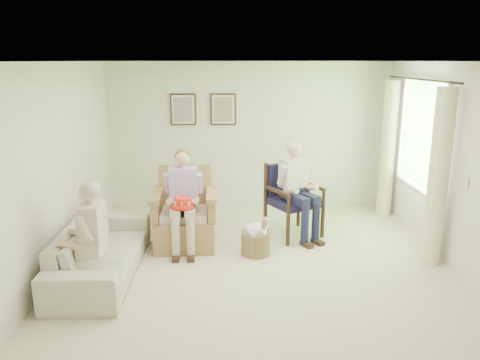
% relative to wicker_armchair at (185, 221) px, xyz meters
% --- Properties ---
extents(floor, '(5.50, 5.50, 0.00)m').
position_rel_wicker_armchair_xyz_m(floor, '(1.00, -0.89, -0.36)').
color(floor, beige).
rests_on(floor, ground).
extents(back_wall, '(5.00, 0.04, 2.60)m').
position_rel_wicker_armchair_xyz_m(back_wall, '(1.00, 1.86, 0.94)').
color(back_wall, silver).
rests_on(back_wall, ground).
extents(front_wall, '(5.00, 0.04, 2.60)m').
position_rel_wicker_armchair_xyz_m(front_wall, '(1.00, -3.64, 0.94)').
color(front_wall, silver).
rests_on(front_wall, ground).
extents(left_wall, '(0.04, 5.50, 2.60)m').
position_rel_wicker_armchair_xyz_m(left_wall, '(-1.50, -0.89, 0.94)').
color(left_wall, silver).
rests_on(left_wall, ground).
extents(right_wall, '(0.04, 5.50, 2.60)m').
position_rel_wicker_armchair_xyz_m(right_wall, '(3.50, -0.89, 0.94)').
color(right_wall, silver).
rests_on(right_wall, ground).
extents(ceiling, '(5.00, 5.50, 0.02)m').
position_rel_wicker_armchair_xyz_m(ceiling, '(1.00, -0.89, 2.24)').
color(ceiling, white).
rests_on(ceiling, back_wall).
extents(window, '(0.13, 2.50, 1.63)m').
position_rel_wicker_armchair_xyz_m(window, '(3.46, 0.31, 1.23)').
color(window, '#2D6B23').
rests_on(window, right_wall).
extents(curtain_left, '(0.34, 0.34, 2.30)m').
position_rel_wicker_armchair_xyz_m(curtain_left, '(3.33, -0.67, 0.79)').
color(curtain_left, beige).
rests_on(curtain_left, ground).
extents(curtain_right, '(0.34, 0.34, 2.30)m').
position_rel_wicker_armchair_xyz_m(curtain_right, '(3.33, 1.29, 0.79)').
color(curtain_right, beige).
rests_on(curtain_right, ground).
extents(framed_print_left, '(0.45, 0.05, 0.55)m').
position_rel_wicker_armchair_xyz_m(framed_print_left, '(-0.15, 1.83, 1.42)').
color(framed_print_left, '#382114').
rests_on(framed_print_left, back_wall).
extents(framed_print_right, '(0.45, 0.05, 0.55)m').
position_rel_wicker_armchair_xyz_m(framed_print_right, '(0.55, 1.83, 1.42)').
color(framed_print_right, '#382114').
rests_on(framed_print_right, back_wall).
extents(wicker_armchair, '(0.88, 0.87, 1.12)m').
position_rel_wicker_armchair_xyz_m(wicker_armchair, '(0.00, 0.00, 0.00)').
color(wicker_armchair, '#AB7A50').
rests_on(wicker_armchair, ground).
extents(wood_armchair, '(0.70, 0.66, 1.08)m').
position_rel_wicker_armchair_xyz_m(wood_armchair, '(1.62, 0.44, 0.24)').
color(wood_armchair, black).
rests_on(wood_armchair, ground).
extents(sofa, '(2.18, 0.85, 0.64)m').
position_rel_wicker_armchair_xyz_m(sofa, '(-0.95, -0.94, -0.04)').
color(sofa, beige).
rests_on(sofa, ground).
extents(person_wicker, '(0.40, 0.62, 1.39)m').
position_rel_wicker_armchair_xyz_m(person_wicker, '(-0.00, -0.15, 0.47)').
color(person_wicker, beige).
rests_on(person_wicker, ground).
extents(person_dark, '(0.40, 0.63, 1.43)m').
position_rel_wicker_armchair_xyz_m(person_dark, '(1.62, 0.26, 0.49)').
color(person_dark, '#1B1D3B').
rests_on(person_dark, ground).
extents(person_sofa, '(0.42, 0.63, 1.29)m').
position_rel_wicker_armchair_xyz_m(person_sofa, '(-0.95, -1.43, 0.38)').
color(person_sofa, beige).
rests_on(person_sofa, ground).
extents(red_hat, '(0.32, 0.32, 0.14)m').
position_rel_wicker_armchair_xyz_m(red_hat, '(0.01, -0.35, 0.38)').
color(red_hat, red).
rests_on(red_hat, person_wicker).
extents(hatbox, '(0.48, 0.48, 0.60)m').
position_rel_wicker_armchair_xyz_m(hatbox, '(1.01, -0.37, -0.12)').
color(hatbox, tan).
rests_on(hatbox, ground).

